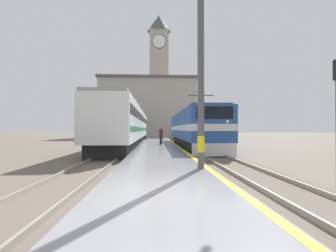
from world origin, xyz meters
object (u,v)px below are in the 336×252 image
object	(u,v)px
locomotive_train	(193,129)
clock_tower	(159,72)
person_on_platform	(161,135)
catenary_mast	(203,61)
passenger_train	(130,126)

from	to	relation	value
locomotive_train	clock_tower	world-z (taller)	clock_tower
clock_tower	person_on_platform	bearing A→B (deg)	-90.69
locomotive_train	person_on_platform	world-z (taller)	locomotive_train
locomotive_train	person_on_platform	bearing A→B (deg)	-175.43
catenary_mast	person_on_platform	world-z (taller)	catenary_mast
locomotive_train	catenary_mast	xyz separation A→B (m)	(-1.89, -15.66, 2.50)
passenger_train	person_on_platform	world-z (taller)	passenger_train
locomotive_train	person_on_platform	size ratio (longest dim) A/B	11.22
person_on_platform	locomotive_train	bearing A→B (deg)	4.57
catenary_mast	person_on_platform	distance (m)	15.76
passenger_train	clock_tower	distance (m)	42.02
locomotive_train	passenger_train	xyz separation A→B (m)	(-6.49, 5.05, 0.36)
catenary_mast	clock_tower	distance (m)	61.14
passenger_train	clock_tower	bearing A→B (deg)	84.25
catenary_mast	person_on_platform	size ratio (longest dim) A/B	4.74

